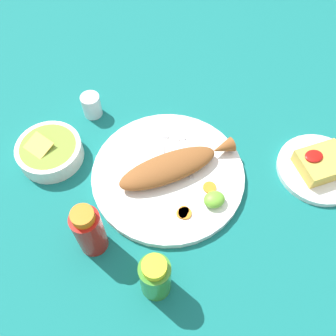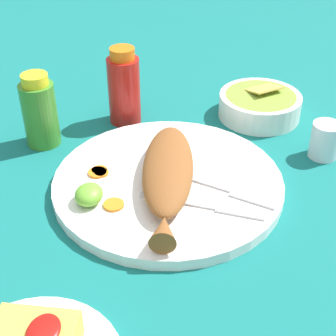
{
  "view_description": "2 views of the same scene",
  "coord_description": "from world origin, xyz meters",
  "px_view_note": "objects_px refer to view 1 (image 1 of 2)",
  "views": [
    {
      "loc": [
        0.15,
        0.43,
        0.76
      ],
      "look_at": [
        0.0,
        0.0,
        0.04
      ],
      "focal_mm": 40.0,
      "sensor_mm": 36.0,
      "label": 1
    },
    {
      "loc": [
        -0.64,
        -0.08,
        0.49
      ],
      "look_at": [
        0.0,
        0.0,
        0.04
      ],
      "focal_mm": 55.0,
      "sensor_mm": 36.0,
      "label": 2
    }
  ],
  "objects_px": {
    "hot_sauce_bottle_red": "(89,231)",
    "salt_cup": "(92,106)",
    "main_plate": "(168,175)",
    "fork_far": "(183,143)",
    "fork_near": "(165,141)",
    "side_plate_fries": "(319,169)",
    "hot_sauce_bottle_green": "(155,277)",
    "fried_fish": "(173,166)",
    "guacamole_bowl": "(50,151)"
  },
  "relations": [
    {
      "from": "hot_sauce_bottle_red",
      "to": "salt_cup",
      "type": "height_order",
      "value": "hot_sauce_bottle_red"
    },
    {
      "from": "main_plate",
      "to": "fork_far",
      "type": "bearing_deg",
      "value": -132.73
    },
    {
      "from": "fork_near",
      "to": "fork_far",
      "type": "relative_size",
      "value": 0.96
    },
    {
      "from": "side_plate_fries",
      "to": "fork_far",
      "type": "bearing_deg",
      "value": -31.16
    },
    {
      "from": "fork_far",
      "to": "hot_sauce_bottle_green",
      "type": "bearing_deg",
      "value": 160.0
    },
    {
      "from": "fork_near",
      "to": "fork_far",
      "type": "height_order",
      "value": "same"
    },
    {
      "from": "fork_far",
      "to": "fork_near",
      "type": "bearing_deg",
      "value": 72.56
    },
    {
      "from": "fried_fish",
      "to": "hot_sauce_bottle_red",
      "type": "height_order",
      "value": "hot_sauce_bottle_red"
    },
    {
      "from": "fork_far",
      "to": "salt_cup",
      "type": "distance_m",
      "value": 0.26
    },
    {
      "from": "main_plate",
      "to": "hot_sauce_bottle_green",
      "type": "bearing_deg",
      "value": 65.46
    },
    {
      "from": "main_plate",
      "to": "fork_near",
      "type": "distance_m",
      "value": 0.09
    },
    {
      "from": "side_plate_fries",
      "to": "hot_sauce_bottle_green",
      "type": "bearing_deg",
      "value": 16.37
    },
    {
      "from": "salt_cup",
      "to": "side_plate_fries",
      "type": "xyz_separation_m",
      "value": [
        -0.47,
        0.35,
        -0.02
      ]
    },
    {
      "from": "salt_cup",
      "to": "guacamole_bowl",
      "type": "xyz_separation_m",
      "value": [
        0.13,
        0.1,
        -0.0
      ]
    },
    {
      "from": "salt_cup",
      "to": "side_plate_fries",
      "type": "bearing_deg",
      "value": 142.89
    },
    {
      "from": "fried_fish",
      "to": "guacamole_bowl",
      "type": "xyz_separation_m",
      "value": [
        0.26,
        -0.15,
        -0.01
      ]
    },
    {
      "from": "fork_near",
      "to": "guacamole_bowl",
      "type": "xyz_separation_m",
      "value": [
        0.27,
        -0.06,
        0.01
      ]
    },
    {
      "from": "main_plate",
      "to": "fork_far",
      "type": "distance_m",
      "value": 0.09
    },
    {
      "from": "fork_near",
      "to": "guacamole_bowl",
      "type": "relative_size",
      "value": 1.14
    },
    {
      "from": "hot_sauce_bottle_green",
      "to": "guacamole_bowl",
      "type": "relative_size",
      "value": 0.84
    },
    {
      "from": "fork_near",
      "to": "hot_sauce_bottle_green",
      "type": "relative_size",
      "value": 1.35
    },
    {
      "from": "main_plate",
      "to": "hot_sauce_bottle_red",
      "type": "height_order",
      "value": "hot_sauce_bottle_red"
    },
    {
      "from": "hot_sauce_bottle_red",
      "to": "side_plate_fries",
      "type": "bearing_deg",
      "value": -179.6
    },
    {
      "from": "fried_fish",
      "to": "salt_cup",
      "type": "xyz_separation_m",
      "value": [
        0.13,
        -0.25,
        -0.01
      ]
    },
    {
      "from": "main_plate",
      "to": "guacamole_bowl",
      "type": "bearing_deg",
      "value": -30.42
    },
    {
      "from": "fried_fish",
      "to": "fork_far",
      "type": "distance_m",
      "value": 0.09
    },
    {
      "from": "fried_fish",
      "to": "fork_far",
      "type": "xyz_separation_m",
      "value": [
        -0.05,
        -0.07,
        -0.02
      ]
    },
    {
      "from": "fork_near",
      "to": "hot_sauce_bottle_red",
      "type": "distance_m",
      "value": 0.3
    },
    {
      "from": "guacamole_bowl",
      "to": "fork_near",
      "type": "bearing_deg",
      "value": 168.03
    },
    {
      "from": "main_plate",
      "to": "fried_fish",
      "type": "xyz_separation_m",
      "value": [
        -0.01,
        -0.0,
        0.03
      ]
    },
    {
      "from": "hot_sauce_bottle_red",
      "to": "side_plate_fries",
      "type": "relative_size",
      "value": 0.74
    },
    {
      "from": "fork_near",
      "to": "hot_sauce_bottle_red",
      "type": "bearing_deg",
      "value": 152.3
    },
    {
      "from": "main_plate",
      "to": "hot_sauce_bottle_red",
      "type": "distance_m",
      "value": 0.24
    },
    {
      "from": "hot_sauce_bottle_green",
      "to": "main_plate",
      "type": "bearing_deg",
      "value": -114.54
    },
    {
      "from": "fried_fish",
      "to": "fork_far",
      "type": "relative_size",
      "value": 1.57
    },
    {
      "from": "fork_far",
      "to": "salt_cup",
      "type": "relative_size",
      "value": 2.97
    },
    {
      "from": "main_plate",
      "to": "hot_sauce_bottle_red",
      "type": "relative_size",
      "value": 2.47
    },
    {
      "from": "salt_cup",
      "to": "main_plate",
      "type": "bearing_deg",
      "value": 115.91
    },
    {
      "from": "main_plate",
      "to": "hot_sauce_bottle_green",
      "type": "xyz_separation_m",
      "value": [
        0.11,
        0.23,
        0.05
      ]
    },
    {
      "from": "fork_near",
      "to": "salt_cup",
      "type": "relative_size",
      "value": 2.85
    },
    {
      "from": "hot_sauce_bottle_green",
      "to": "salt_cup",
      "type": "bearing_deg",
      "value": -88.26
    },
    {
      "from": "fork_near",
      "to": "side_plate_fries",
      "type": "relative_size",
      "value": 0.9
    },
    {
      "from": "fork_near",
      "to": "guacamole_bowl",
      "type": "height_order",
      "value": "guacamole_bowl"
    },
    {
      "from": "fried_fish",
      "to": "side_plate_fries",
      "type": "height_order",
      "value": "fried_fish"
    },
    {
      "from": "hot_sauce_bottle_green",
      "to": "fried_fish",
      "type": "bearing_deg",
      "value": -116.83
    },
    {
      "from": "main_plate",
      "to": "hot_sauce_bottle_green",
      "type": "relative_size",
      "value": 2.73
    },
    {
      "from": "guacamole_bowl",
      "to": "fork_far",
      "type": "bearing_deg",
      "value": 165.95
    },
    {
      "from": "hot_sauce_bottle_red",
      "to": "salt_cup",
      "type": "xyz_separation_m",
      "value": [
        -0.08,
        -0.36,
        -0.04
      ]
    },
    {
      "from": "hot_sauce_bottle_red",
      "to": "fork_near",
      "type": "bearing_deg",
      "value": -139.1
    },
    {
      "from": "guacamole_bowl",
      "to": "side_plate_fries",
      "type": "bearing_deg",
      "value": 157.31
    }
  ]
}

